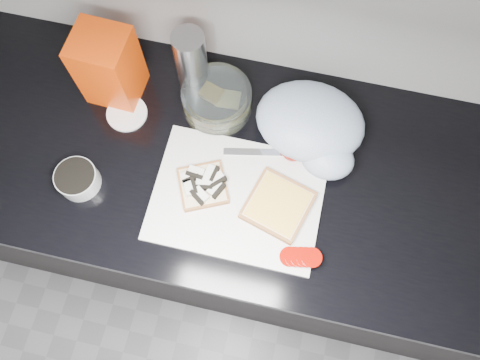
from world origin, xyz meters
name	(u,v)px	position (x,y,z in m)	size (l,w,h in m)	color
base_cabinet	(223,211)	(0.00, 1.20, 0.43)	(3.50, 0.60, 0.86)	black
countertop	(216,161)	(0.00, 1.20, 0.88)	(3.50, 0.64, 0.04)	black
cutting_board	(237,198)	(0.08, 1.11, 0.91)	(0.40, 0.30, 0.01)	silver
bread_left	(203,185)	(-0.01, 1.12, 0.92)	(0.15, 0.15, 0.04)	beige
bread_right	(278,205)	(0.17, 1.11, 0.92)	(0.18, 0.18, 0.02)	beige
tomato_slices	(301,257)	(0.25, 1.00, 0.92)	(0.10, 0.06, 0.02)	#930B03
knife	(284,152)	(0.16, 1.25, 0.92)	(0.24, 0.06, 0.01)	silver
seed_tub	(77,179)	(-0.30, 1.06, 0.93)	(0.10, 0.10, 0.05)	#ABB0B0
tub_lid	(127,113)	(-0.25, 1.27, 0.90)	(0.10, 0.10, 0.01)	white
glass_bowl	(217,100)	(-0.03, 1.34, 0.94)	(0.18, 0.18, 0.07)	silver
bread_bag	(109,67)	(-0.30, 1.34, 1.00)	(0.13, 0.12, 0.20)	#F83A04
steel_canister	(191,62)	(-0.11, 1.40, 0.99)	(0.08, 0.08, 0.19)	#A2A2A7
grocery_bag	(313,127)	(0.22, 1.31, 0.96)	(0.28, 0.25, 0.12)	silver
whole_tomatoes	(305,153)	(0.21, 1.25, 0.93)	(0.12, 0.06, 0.06)	#930B03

